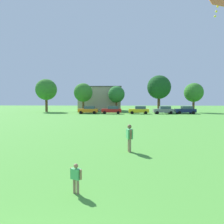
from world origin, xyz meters
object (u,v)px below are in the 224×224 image
kite (217,3)px  tree_far_left (46,90)px  parked_car_orange_0 (88,110)px  parked_car_gray_3 (164,110)px  parked_car_navy_4 (186,110)px  adult_bystander (129,136)px  tree_far_right (194,93)px  parked_car_red_1 (112,110)px  tree_right (159,87)px  parked_car_yellow_2 (139,110)px  tree_left (83,93)px  tree_center (116,94)px  child_kite_flyer (76,176)px

kite → tree_far_left: size_ratio=0.13×
parked_car_orange_0 → parked_car_gray_3: (16.44, 0.16, 0.00)m
parked_car_gray_3 → parked_car_navy_4: size_ratio=1.00×
adult_bystander → tree_far_right: (17.25, 39.05, 3.85)m
parked_car_red_1 → tree_right: 14.73m
parked_car_orange_0 → parked_car_yellow_2: 11.07m
adult_bystander → parked_car_orange_0: parked_car_orange_0 is taller
parked_car_navy_4 → tree_right: tree_right is taller
adult_bystander → tree_left: size_ratio=0.23×
parked_car_orange_0 → tree_center: (6.02, 7.92, 3.59)m
adult_bystander → tree_far_left: tree_far_left is taller
tree_center → tree_far_right: 18.82m
child_kite_flyer → parked_car_gray_3: 40.64m
parked_car_orange_0 → tree_far_left: 14.57m
tree_center → adult_bystander: bearing=-88.0°
child_kite_flyer → adult_bystander: bearing=98.8°
child_kite_flyer → tree_far_right: size_ratio=0.14×
parked_car_yellow_2 → tree_right: (5.60, 7.27, 5.34)m
tree_far_left → tree_right: (28.50, 0.25, 0.56)m
child_kite_flyer → parked_car_yellow_2: bearing=110.4°
tree_left → adult_bystander: bearing=-76.3°
kite → tree_center: 43.71m
child_kite_flyer → parked_car_gray_3: bearing=102.9°
tree_right → child_kite_flyer: bearing=-103.6°
child_kite_flyer → parked_car_yellow_2: size_ratio=0.23×
child_kite_flyer → parked_car_orange_0: (-5.46, 38.97, 0.27)m
child_kite_flyer → tree_far_right: tree_far_right is taller
parked_car_red_1 → parked_car_gray_3: size_ratio=1.00×
parked_car_yellow_2 → tree_center: 10.04m
tree_far_left → tree_left: 9.89m
parked_car_red_1 → parked_car_gray_3: 11.28m
parked_car_orange_0 → parked_car_yellow_2: same height
parked_car_gray_3 → tree_far_right: (8.25, 5.43, 3.94)m
parked_car_orange_0 → tree_center: size_ratio=0.65×
tree_far_left → parked_car_orange_0: bearing=-30.8°
parked_car_navy_4 → tree_far_left: size_ratio=0.51×
adult_bystander → tree_center: 41.55m
parked_car_gray_3 → tree_right: bearing=-91.9°
parked_car_gray_3 → tree_left: (-18.53, 5.34, 3.96)m
tree_far_left → tree_far_right: 36.55m
child_kite_flyer → parked_car_navy_4: parked_car_navy_4 is taller
parked_car_red_1 → tree_right: (11.51, 7.48, 5.34)m
parked_car_red_1 → adult_bystander: bearing=93.9°
kite → parked_car_navy_4: kite is taller
tree_left → tree_right: 18.90m
parked_car_orange_0 → tree_right: (16.68, 7.30, 5.34)m
kite → tree_center: (-5.39, 43.27, -3.10)m
parked_car_yellow_2 → parked_car_gray_3: same height
tree_left → tree_far_right: (26.78, 0.09, -0.01)m
tree_center → tree_right: 10.82m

